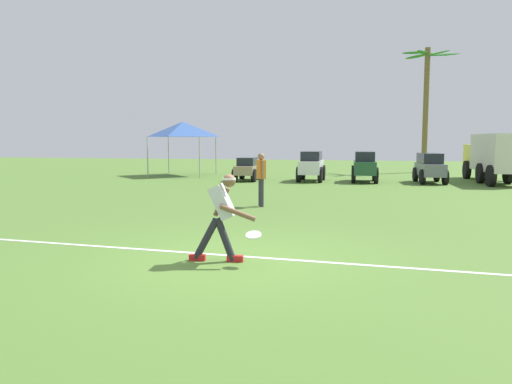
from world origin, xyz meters
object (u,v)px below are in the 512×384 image
(frisbee_thrower, at_px, (222,212))
(event_tent, at_px, (183,129))
(frisbee_in_flight, at_px, (253,235))
(parked_car_slot_d, at_px, (430,167))
(teammate_near_sideline, at_px, (261,174))
(parked_car_slot_a, at_px, (248,169))
(palm_tree_far_left, at_px, (426,99))
(parked_car_slot_b, at_px, (311,165))
(parked_car_slot_c, at_px, (365,166))
(box_truck, at_px, (491,155))

(frisbee_thrower, xyz_separation_m, event_tent, (-7.52, 18.12, 1.70))
(frisbee_in_flight, height_order, parked_car_slot_d, parked_car_slot_d)
(teammate_near_sideline, bearing_deg, parked_car_slot_d, 58.56)
(frisbee_thrower, height_order, parked_car_slot_a, frisbee_thrower)
(frisbee_thrower, height_order, parked_car_slot_d, frisbee_thrower)
(palm_tree_far_left, bearing_deg, teammate_near_sideline, -110.37)
(parked_car_slot_b, bearing_deg, frisbee_thrower, -88.97)
(parked_car_slot_c, height_order, palm_tree_far_left, palm_tree_far_left)
(frisbee_in_flight, bearing_deg, frisbee_thrower, 164.80)
(frisbee_in_flight, height_order, parked_car_slot_c, parked_car_slot_c)
(frisbee_in_flight, relative_size, box_truck, 0.04)
(parked_car_slot_b, xyz_separation_m, parked_car_slot_c, (2.45, 0.08, 0.00))
(parked_car_slot_a, xyz_separation_m, parked_car_slot_c, (5.45, 0.41, 0.18))
(teammate_near_sideline, height_order, parked_car_slot_d, teammate_near_sideline)
(box_truck, bearing_deg, frisbee_in_flight, -112.94)
(frisbee_thrower, bearing_deg, teammate_near_sideline, 96.46)
(frisbee_in_flight, bearing_deg, box_truck, 67.06)
(teammate_near_sideline, bearing_deg, parked_car_slot_a, 105.87)
(parked_car_slot_c, bearing_deg, parked_car_slot_b, -178.15)
(frisbee_in_flight, height_order, palm_tree_far_left, palm_tree_far_left)
(teammate_near_sideline, bearing_deg, box_truck, 50.56)
(teammate_near_sideline, distance_m, box_truck, 13.46)
(parked_car_slot_a, distance_m, palm_tree_far_left, 12.67)
(parked_car_slot_c, height_order, event_tent, event_tent)
(parked_car_slot_d, xyz_separation_m, palm_tree_far_left, (0.58, 7.68, 3.62))
(teammate_near_sideline, bearing_deg, parked_car_slot_c, 72.81)
(frisbee_thrower, bearing_deg, parked_car_slot_d, 72.56)
(parked_car_slot_c, xyz_separation_m, event_tent, (-9.68, 2.15, 1.75))
(box_truck, bearing_deg, parked_car_slot_a, -172.73)
(parked_car_slot_b, bearing_deg, parked_car_slot_a, -173.72)
(frisbee_thrower, xyz_separation_m, parked_car_slot_c, (2.16, 15.97, -0.05))
(frisbee_thrower, xyz_separation_m, parked_car_slot_a, (-3.30, 15.56, -0.23))
(parked_car_slot_c, height_order, parked_car_slot_d, parked_car_slot_c)
(parked_car_slot_c, distance_m, parked_car_slot_d, 2.88)
(frisbee_in_flight, xyz_separation_m, event_tent, (-8.07, 18.27, 2.02))
(parked_car_slot_d, xyz_separation_m, box_truck, (2.76, 0.93, 0.51))
(frisbee_thrower, xyz_separation_m, palm_tree_far_left, (5.62, 23.73, 3.55))
(box_truck, xyz_separation_m, palm_tree_far_left, (-2.18, 6.75, 3.11))
(frisbee_in_flight, xyz_separation_m, box_truck, (7.25, 17.12, 0.75))
(event_tent, bearing_deg, parked_car_slot_c, -12.53)
(frisbee_in_flight, distance_m, teammate_near_sideline, 6.87)
(frisbee_thrower, xyz_separation_m, teammate_near_sideline, (-0.74, 6.58, 0.15))
(frisbee_thrower, relative_size, parked_car_slot_b, 0.60)
(frisbee_thrower, distance_m, frisbee_in_flight, 0.65)
(frisbee_in_flight, xyz_separation_m, parked_car_slot_a, (-3.85, 15.71, 0.09))
(parked_car_slot_a, height_order, parked_car_slot_b, parked_car_slot_b)
(parked_car_slot_a, height_order, parked_car_slot_d, parked_car_slot_d)
(frisbee_in_flight, xyz_separation_m, teammate_near_sideline, (-1.30, 6.73, 0.46))
(parked_car_slot_d, bearing_deg, parked_car_slot_b, -178.33)
(parked_car_slot_a, bearing_deg, event_tent, 148.76)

